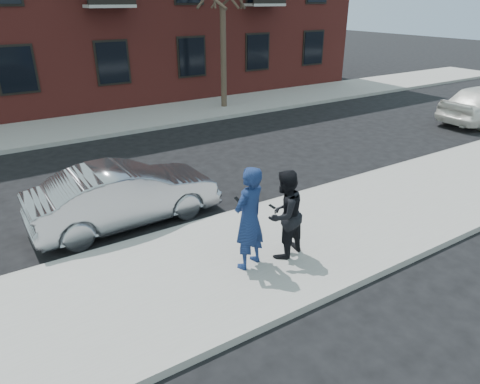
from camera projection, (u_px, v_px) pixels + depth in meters
ground at (301, 235)px, 9.35m from camera, size 100.00×100.00×0.00m
near_sidewalk at (309, 237)px, 9.13m from camera, size 50.00×3.50×0.15m
near_curb at (261, 206)px, 10.51m from camera, size 50.00×0.10×0.15m
far_sidewalk at (129, 120)px, 17.98m from camera, size 50.00×3.50×0.15m
far_curb at (145, 130)px, 16.59m from camera, size 50.00×0.10×0.15m
silver_sedan at (125, 195)px, 9.64m from camera, size 4.26×1.61×1.39m
man_hoodie at (249, 218)px, 7.65m from camera, size 0.83×0.67×1.97m
man_peacoat at (284, 214)px, 8.03m from camera, size 1.00×0.87×1.75m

